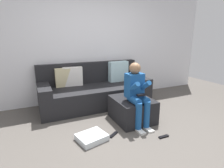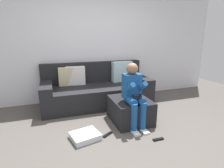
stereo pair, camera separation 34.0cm
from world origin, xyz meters
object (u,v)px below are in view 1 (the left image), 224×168
(person_seated, at_px, (137,92))
(storage_bin, at_px, (92,137))
(couch_sectional, at_px, (95,90))
(remote_near_ottoman, at_px, (164,137))
(remote_by_storage_bin, at_px, (113,135))
(ottoman, at_px, (132,109))

(person_seated, relative_size, storage_bin, 2.65)
(person_seated, bearing_deg, couch_sectional, 104.92)
(remote_near_ottoman, bearing_deg, person_seated, 106.54)
(remote_near_ottoman, bearing_deg, storage_bin, 158.96)
(person_seated, bearing_deg, remote_by_storage_bin, -161.87)
(ottoman, height_order, remote_by_storage_bin, ottoman)
(person_seated, xyz_separation_m, remote_by_storage_bin, (-0.51, -0.17, -0.58))
(storage_bin, distance_m, remote_by_storage_bin, 0.35)
(couch_sectional, height_order, person_seated, person_seated)
(couch_sectional, distance_m, remote_near_ottoman, 1.86)
(couch_sectional, bearing_deg, storage_bin, -110.93)
(ottoman, height_order, storage_bin, ottoman)
(remote_by_storage_bin, bearing_deg, storage_bin, 144.32)
(storage_bin, xyz_separation_m, remote_near_ottoman, (1.02, -0.38, -0.03))
(storage_bin, relative_size, remote_by_storage_bin, 2.11)
(remote_near_ottoman, xyz_separation_m, remote_by_storage_bin, (-0.67, 0.37, 0.00))
(person_seated, xyz_separation_m, remote_near_ottoman, (0.16, -0.54, -0.58))
(couch_sectional, bearing_deg, remote_by_storage_bin, -97.39)
(couch_sectional, xyz_separation_m, storage_bin, (-0.53, -1.38, -0.28))
(couch_sectional, relative_size, ottoman, 3.15)
(storage_bin, bearing_deg, ottoman, 20.90)
(couch_sectional, bearing_deg, ottoman, -71.36)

